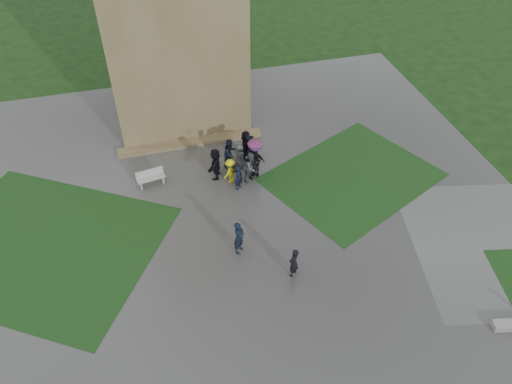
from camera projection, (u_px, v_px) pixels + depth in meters
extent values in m
plane|color=black|center=(228.00, 273.00, 23.63)|extent=(120.00, 120.00, 0.00)
cube|color=#393936|center=(219.00, 242.00, 25.06)|extent=(34.00, 34.00, 0.02)
cube|color=black|center=(44.00, 246.00, 24.85)|extent=(14.10, 13.46, 0.01)
cube|color=black|center=(352.00, 177.00, 28.86)|extent=(11.12, 10.15, 0.01)
cube|color=brown|center=(191.00, 143.00, 31.18)|extent=(9.00, 0.80, 0.22)
cube|color=#A7A6A2|center=(151.00, 178.00, 28.07)|extent=(1.64, 0.73, 0.06)
cube|color=#A7A6A2|center=(141.00, 184.00, 28.03)|extent=(0.15, 0.43, 0.44)
cube|color=#A7A6A2|center=(162.00, 178.00, 28.43)|extent=(0.15, 0.43, 0.44)
cube|color=#A7A6A2|center=(149.00, 172.00, 28.06)|extent=(1.57, 0.32, 0.42)
imported|color=black|center=(255.00, 162.00, 28.40)|extent=(1.22, 0.90, 1.87)
imported|color=black|center=(251.00, 154.00, 29.11)|extent=(0.95, 0.74, 1.72)
imported|color=black|center=(246.00, 145.00, 29.59)|extent=(1.42, 1.84, 1.90)
imported|color=#44454A|center=(240.00, 156.00, 28.98)|extent=(0.82, 0.96, 1.66)
imported|color=black|center=(230.00, 153.00, 29.03)|extent=(1.04, 0.95, 1.86)
imported|color=black|center=(216.00, 164.00, 28.25)|extent=(1.28, 1.90, 1.93)
imported|color=yellow|center=(230.00, 171.00, 28.07)|extent=(1.09, 1.03, 1.53)
imported|color=black|center=(237.00, 175.00, 27.87)|extent=(0.83, 1.07, 1.47)
imported|color=black|center=(239.00, 178.00, 27.63)|extent=(0.66, 0.63, 1.52)
imported|color=#44454A|center=(252.00, 167.00, 28.06)|extent=(1.06, 0.95, 1.90)
imported|color=black|center=(256.00, 165.00, 28.32)|extent=(0.97, 0.89, 1.74)
imported|color=#BC4D9D|center=(255.00, 146.00, 27.64)|extent=(0.83, 0.83, 0.73)
imported|color=#71389A|center=(256.00, 149.00, 27.57)|extent=(0.70, 0.70, 0.61)
imported|color=black|center=(229.00, 152.00, 27.17)|extent=(1.06, 1.06, 0.97)
imported|color=black|center=(239.00, 238.00, 24.00)|extent=(0.79, 0.81, 1.89)
imported|color=black|center=(294.00, 263.00, 22.98)|extent=(0.73, 0.70, 1.67)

